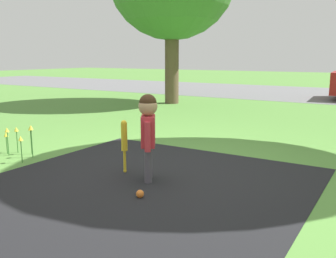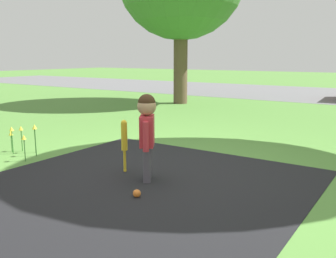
% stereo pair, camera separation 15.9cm
% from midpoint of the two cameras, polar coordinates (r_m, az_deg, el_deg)
% --- Properties ---
extents(ground_plane, '(60.00, 60.00, 0.00)m').
position_cam_midpoint_polar(ground_plane, '(4.45, 0.03, -6.24)').
color(ground_plane, '#518438').
extents(street_strip, '(40.00, 6.00, 0.01)m').
position_cam_midpoint_polar(street_strip, '(14.34, 22.60, 4.90)').
color(street_strip, slate).
rests_on(street_strip, ground).
extents(child, '(0.26, 0.33, 0.94)m').
position_cam_midpoint_polar(child, '(3.94, -4.20, 0.58)').
color(child, '#4C4751').
rests_on(child, ground).
extents(baseball_bat, '(0.07, 0.07, 0.61)m').
position_cam_midpoint_polar(baseball_bat, '(4.29, -7.74, -1.50)').
color(baseball_bat, yellow).
rests_on(baseball_bat, ground).
extents(sports_ball, '(0.08, 0.08, 0.08)m').
position_cam_midpoint_polar(sports_ball, '(3.61, -5.56, -9.81)').
color(sports_ball, orange).
rests_on(sports_ball, ground).
extents(flower_bed, '(0.62, 0.41, 0.43)m').
position_cam_midpoint_polar(flower_bed, '(5.39, -22.59, -0.63)').
color(flower_bed, '#38702D').
rests_on(flower_bed, ground).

